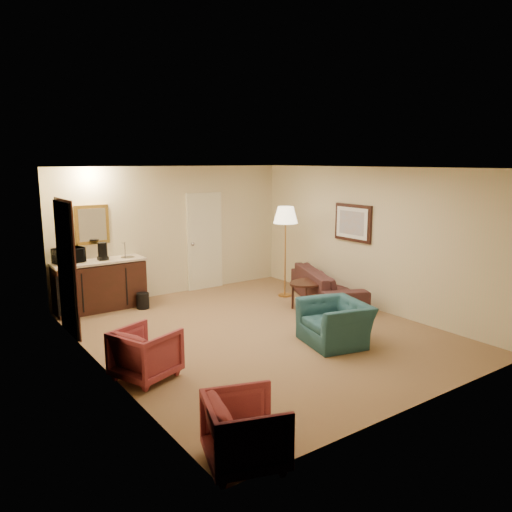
% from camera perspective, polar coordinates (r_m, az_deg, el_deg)
% --- Properties ---
extents(ground, '(6.00, 6.00, 0.00)m').
position_cam_1_polar(ground, '(8.08, 0.35, -8.71)').
color(ground, '#856243').
rests_on(ground, ground).
extents(room_walls, '(5.02, 6.01, 2.61)m').
position_cam_1_polar(room_walls, '(8.26, -3.30, 3.96)').
color(room_walls, beige).
rests_on(room_walls, ground).
extents(wetbar_cabinet, '(1.64, 0.58, 0.92)m').
position_cam_1_polar(wetbar_cabinet, '(9.61, -17.40, -3.18)').
color(wetbar_cabinet, '#351711').
rests_on(wetbar_cabinet, ground).
extents(sofa, '(1.42, 2.23, 0.84)m').
position_cam_1_polar(sofa, '(9.82, 8.16, -2.72)').
color(sofa, black).
rests_on(sofa, ground).
extents(teal_armchair, '(0.84, 1.10, 0.86)m').
position_cam_1_polar(teal_armchair, '(7.59, 9.04, -6.77)').
color(teal_armchair, '#204451').
rests_on(teal_armchair, ground).
extents(rose_chair_near, '(0.86, 0.88, 0.71)m').
position_cam_1_polar(rose_chair_near, '(6.52, -12.49, -10.53)').
color(rose_chair_near, maroon).
rests_on(rose_chair_near, ground).
extents(rose_chair_far, '(0.83, 0.86, 0.71)m').
position_cam_1_polar(rose_chair_far, '(4.72, -1.18, -19.03)').
color(rose_chair_far, maroon).
rests_on(rose_chair_far, ground).
extents(coffee_table, '(0.93, 0.66, 0.51)m').
position_cam_1_polar(coffee_table, '(9.35, 6.26, -4.41)').
color(coffee_table, black).
rests_on(coffee_table, ground).
extents(floor_lamp, '(0.50, 0.50, 1.83)m').
position_cam_1_polar(floor_lamp, '(9.99, 3.36, 0.50)').
color(floor_lamp, '#C68D42').
rests_on(floor_lamp, ground).
extents(waste_bin, '(0.30, 0.30, 0.29)m').
position_cam_1_polar(waste_bin, '(9.53, -12.81, -5.01)').
color(waste_bin, black).
rests_on(waste_bin, ground).
extents(microwave, '(0.54, 0.38, 0.33)m').
position_cam_1_polar(microwave, '(9.42, -20.65, 0.24)').
color(microwave, black).
rests_on(microwave, wetbar_cabinet).
extents(coffee_maker, '(0.20, 0.20, 0.32)m').
position_cam_1_polar(coffee_maker, '(9.50, -17.13, 0.52)').
color(coffee_maker, black).
rests_on(coffee_maker, wetbar_cabinet).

